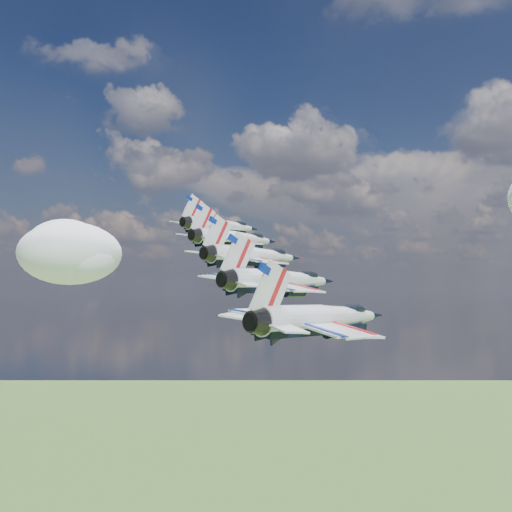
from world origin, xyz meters
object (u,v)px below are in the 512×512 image
Objects in this scene: jet_0 at (223,226)px; jet_4 at (325,318)px; jet_2 at (256,256)px; jet_1 at (237,239)px; jet_3 at (283,281)px.

jet_4 is (35.70, -34.87, -11.68)m from jet_0.
jet_0 is 25.63m from jet_2.
jet_2 is at bearing -34.70° from jet_1.
jet_0 is 1.00× the size of jet_2.
jet_2 is 25.63m from jet_4.
jet_0 is 1.00× the size of jet_3.
jet_4 is at bearing -34.70° from jet_2.
jet_1 is (8.92, -8.72, -2.92)m from jet_0.
jet_1 reaches higher than jet_4.
jet_2 is at bearing -34.70° from jet_0.
jet_0 is 12.81m from jet_1.
jet_1 is 1.00× the size of jet_3.
jet_1 reaches higher than jet_3.
jet_4 is (17.85, -17.44, -5.84)m from jet_2.
jet_3 is (26.77, -26.16, -8.76)m from jet_0.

